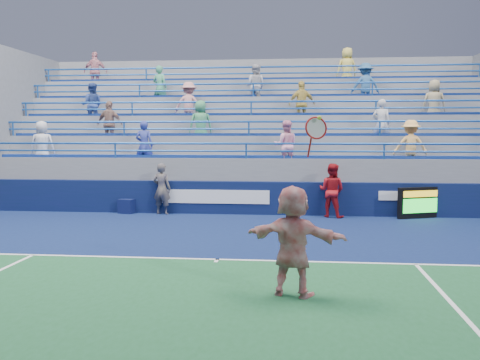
# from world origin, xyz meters

# --- Properties ---
(ground) EXTENTS (120.00, 120.00, 0.00)m
(ground) POSITION_xyz_m (0.00, 0.00, 0.00)
(ground) COLOR #333538
(sponsor_wall) EXTENTS (18.00, 0.32, 1.10)m
(sponsor_wall) POSITION_xyz_m (0.00, 6.50, 0.55)
(sponsor_wall) COLOR #0A183B
(sponsor_wall) RESTS_ON ground
(bleacher_stand) EXTENTS (18.00, 5.60, 6.13)m
(bleacher_stand) POSITION_xyz_m (-0.00, 10.27, 1.55)
(bleacher_stand) COLOR slate
(bleacher_stand) RESTS_ON ground
(serve_speed_board) EXTENTS (1.39, 0.69, 1.00)m
(serve_speed_board) POSITION_xyz_m (5.52, 6.18, 0.50)
(serve_speed_board) COLOR black
(serve_speed_board) RESTS_ON ground
(judge_chair) EXTENTS (0.58, 0.59, 0.88)m
(judge_chair) POSITION_xyz_m (-3.97, 6.32, 0.28)
(judge_chair) COLOR #0D1540
(judge_chair) RESTS_ON ground
(tennis_player) EXTENTS (1.80, 1.04, 2.97)m
(tennis_player) POSITION_xyz_m (1.61, -2.34, 0.93)
(tennis_player) COLOR white
(tennis_player) RESTS_ON ground
(line_judge) EXTENTS (0.70, 0.53, 1.71)m
(line_judge) POSITION_xyz_m (-2.76, 6.19, 0.86)
(line_judge) COLOR #15183B
(line_judge) RESTS_ON ground
(ball_girl) EXTENTS (1.04, 0.95, 1.73)m
(ball_girl) POSITION_xyz_m (2.80, 6.14, 0.87)
(ball_girl) COLOR #A4121A
(ball_girl) RESTS_ON ground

